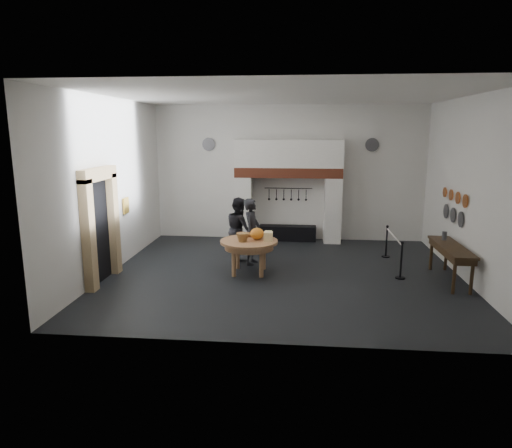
# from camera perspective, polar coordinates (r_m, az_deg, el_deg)

# --- Properties ---
(floor) EXTENTS (9.00, 8.00, 0.02)m
(floor) POSITION_cam_1_polar(r_m,az_deg,el_deg) (11.96, 3.44, -6.23)
(floor) COLOR black
(floor) RESTS_ON ground
(ceiling) EXTENTS (9.00, 8.00, 0.02)m
(ceiling) POSITION_cam_1_polar(r_m,az_deg,el_deg) (11.41, 3.72, 15.82)
(ceiling) COLOR silver
(ceiling) RESTS_ON wall_back
(wall_back) EXTENTS (9.00, 0.02, 4.50)m
(wall_back) POSITION_cam_1_polar(r_m,az_deg,el_deg) (15.44, 4.10, 6.36)
(wall_back) COLOR silver
(wall_back) RESTS_ON floor
(wall_front) EXTENTS (9.00, 0.02, 4.50)m
(wall_front) POSITION_cam_1_polar(r_m,az_deg,el_deg) (7.52, 2.50, 0.79)
(wall_front) COLOR silver
(wall_front) RESTS_ON floor
(wall_left) EXTENTS (0.02, 8.00, 4.50)m
(wall_left) POSITION_cam_1_polar(r_m,az_deg,el_deg) (12.46, -17.66, 4.58)
(wall_left) COLOR silver
(wall_left) RESTS_ON floor
(wall_right) EXTENTS (0.02, 8.00, 4.50)m
(wall_right) POSITION_cam_1_polar(r_m,az_deg,el_deg) (12.18, 25.30, 3.86)
(wall_right) COLOR silver
(wall_right) RESTS_ON floor
(chimney_pier_left) EXTENTS (0.55, 0.70, 2.15)m
(chimney_pier_left) POSITION_cam_1_polar(r_m,az_deg,el_deg) (15.36, -1.51, 1.93)
(chimney_pier_left) COLOR silver
(chimney_pier_left) RESTS_ON floor
(chimney_pier_right) EXTENTS (0.55, 0.70, 2.15)m
(chimney_pier_right) POSITION_cam_1_polar(r_m,az_deg,el_deg) (15.28, 9.54, 1.73)
(chimney_pier_right) COLOR silver
(chimney_pier_right) RESTS_ON floor
(hearth_brick_band) EXTENTS (3.50, 0.72, 0.32)m
(hearth_brick_band) POSITION_cam_1_polar(r_m,az_deg,el_deg) (15.09, 4.07, 6.46)
(hearth_brick_band) COLOR #9E442B
(hearth_brick_band) RESTS_ON chimney_pier_left
(chimney_hood) EXTENTS (3.50, 0.70, 0.90)m
(chimney_hood) POSITION_cam_1_polar(r_m,az_deg,el_deg) (15.05, 4.10, 8.78)
(chimney_hood) COLOR silver
(chimney_hood) RESTS_ON hearth_brick_band
(iron_range) EXTENTS (1.90, 0.45, 0.50)m
(iron_range) POSITION_cam_1_polar(r_m,az_deg,el_deg) (15.48, 3.97, -1.13)
(iron_range) COLOR black
(iron_range) RESTS_ON floor
(utensil_rail) EXTENTS (1.60, 0.02, 0.02)m
(utensil_rail) POSITION_cam_1_polar(r_m,az_deg,el_deg) (15.42, 4.07, 4.48)
(utensil_rail) COLOR black
(utensil_rail) RESTS_ON wall_back
(door_recess) EXTENTS (0.04, 1.10, 2.50)m
(door_recess) POSITION_cam_1_polar(r_m,az_deg,el_deg) (11.70, -19.12, -0.92)
(door_recess) COLOR black
(door_recess) RESTS_ON floor
(door_jamb_near) EXTENTS (0.22, 0.30, 2.60)m
(door_jamb_near) POSITION_cam_1_polar(r_m,az_deg,el_deg) (11.04, -20.20, -1.46)
(door_jamb_near) COLOR tan
(door_jamb_near) RESTS_ON floor
(door_jamb_far) EXTENTS (0.22, 0.30, 2.60)m
(door_jamb_far) POSITION_cam_1_polar(r_m,az_deg,el_deg) (12.28, -17.41, 0.00)
(door_jamb_far) COLOR tan
(door_jamb_far) RESTS_ON floor
(door_lintel) EXTENTS (0.22, 1.70, 0.30)m
(door_lintel) POSITION_cam_1_polar(r_m,az_deg,el_deg) (11.46, -19.17, 5.92)
(door_lintel) COLOR tan
(door_lintel) RESTS_ON door_jamb_near
(wall_plaque) EXTENTS (0.05, 0.34, 0.44)m
(wall_plaque) POSITION_cam_1_polar(r_m,az_deg,el_deg) (13.26, -15.94, 2.23)
(wall_plaque) COLOR gold
(wall_plaque) RESTS_ON wall_left
(work_table) EXTENTS (1.76, 1.76, 0.07)m
(work_table) POSITION_cam_1_polar(r_m,az_deg,el_deg) (11.80, -0.87, -2.21)
(work_table) COLOR #A8724F
(work_table) RESTS_ON floor
(pumpkin) EXTENTS (0.36, 0.36, 0.31)m
(pumpkin) POSITION_cam_1_polar(r_m,az_deg,el_deg) (11.83, 0.14, -1.23)
(pumpkin) COLOR orange
(pumpkin) RESTS_ON work_table
(cheese_block_big) EXTENTS (0.22, 0.22, 0.24)m
(cheese_block_big) POSITION_cam_1_polar(r_m,az_deg,el_deg) (11.67, 1.54, -1.59)
(cheese_block_big) COLOR #FDDF97
(cheese_block_big) RESTS_ON work_table
(cheese_block_small) EXTENTS (0.18, 0.18, 0.20)m
(cheese_block_small) POSITION_cam_1_polar(r_m,az_deg,el_deg) (11.96, 1.54, -1.35)
(cheese_block_small) COLOR #D1C17D
(cheese_block_small) RESTS_ON work_table
(wicker_basket) EXTENTS (0.38, 0.38, 0.22)m
(wicker_basket) POSITION_cam_1_polar(r_m,az_deg,el_deg) (11.63, -1.69, -1.68)
(wicker_basket) COLOR #A27B3B
(wicker_basket) RESTS_ON work_table
(bread_loaf) EXTENTS (0.31, 0.18, 0.13)m
(bread_loaf) POSITION_cam_1_polar(r_m,az_deg,el_deg) (12.12, -1.16, -1.35)
(bread_loaf) COLOR #A17639
(bread_loaf) RESTS_ON work_table
(visitor_near) EXTENTS (0.56, 0.74, 1.84)m
(visitor_near) POSITION_cam_1_polar(r_m,az_deg,el_deg) (12.59, -0.53, -0.95)
(visitor_near) COLOR black
(visitor_near) RESTS_ON floor
(visitor_far) EXTENTS (0.98, 1.08, 1.81)m
(visitor_far) POSITION_cam_1_polar(r_m,az_deg,el_deg) (13.02, -2.10, -0.60)
(visitor_far) COLOR black
(visitor_far) RESTS_ON floor
(side_table) EXTENTS (0.55, 2.20, 0.06)m
(side_table) POSITION_cam_1_polar(r_m,az_deg,el_deg) (12.12, 23.24, -2.65)
(side_table) COLOR #342213
(side_table) RESTS_ON floor
(pewter_jug) EXTENTS (0.12, 0.12, 0.22)m
(pewter_jug) POSITION_cam_1_polar(r_m,az_deg,el_deg) (12.64, 22.48, -1.38)
(pewter_jug) COLOR #4E4F53
(pewter_jug) RESTS_ON side_table
(copper_pan_a) EXTENTS (0.03, 0.34, 0.34)m
(copper_pan_a) POSITION_cam_1_polar(r_m,az_deg,el_deg) (12.39, 24.70, 2.62)
(copper_pan_a) COLOR #C6662D
(copper_pan_a) RESTS_ON wall_right
(copper_pan_b) EXTENTS (0.03, 0.32, 0.32)m
(copper_pan_b) POSITION_cam_1_polar(r_m,az_deg,el_deg) (12.91, 23.92, 3.01)
(copper_pan_b) COLOR #C6662D
(copper_pan_b) RESTS_ON wall_right
(copper_pan_c) EXTENTS (0.03, 0.30, 0.30)m
(copper_pan_c) POSITION_cam_1_polar(r_m,az_deg,el_deg) (13.42, 23.19, 3.36)
(copper_pan_c) COLOR #C6662D
(copper_pan_c) RESTS_ON wall_right
(copper_pan_d) EXTENTS (0.03, 0.28, 0.28)m
(copper_pan_d) POSITION_cam_1_polar(r_m,az_deg,el_deg) (13.94, 22.52, 3.69)
(copper_pan_d) COLOR #C6662D
(copper_pan_d) RESTS_ON wall_right
(pewter_plate_left) EXTENTS (0.03, 0.40, 0.40)m
(pewter_plate_left) POSITION_cam_1_polar(r_m,az_deg,el_deg) (12.65, 24.22, 0.53)
(pewter_plate_left) COLOR #4C4C51
(pewter_plate_left) RESTS_ON wall_right
(pewter_plate_mid) EXTENTS (0.03, 0.40, 0.40)m
(pewter_plate_mid) POSITION_cam_1_polar(r_m,az_deg,el_deg) (13.21, 23.40, 1.03)
(pewter_plate_mid) COLOR #4C4C51
(pewter_plate_mid) RESTS_ON wall_right
(pewter_plate_right) EXTENTS (0.03, 0.40, 0.40)m
(pewter_plate_right) POSITION_cam_1_polar(r_m,az_deg,el_deg) (13.78, 22.66, 1.49)
(pewter_plate_right) COLOR #4C4C51
(pewter_plate_right) RESTS_ON wall_right
(pewter_plate_back_left) EXTENTS (0.44, 0.03, 0.44)m
(pewter_plate_back_left) POSITION_cam_1_polar(r_m,az_deg,el_deg) (15.65, -5.93, 9.88)
(pewter_plate_back_left) COLOR #4C4C51
(pewter_plate_back_left) RESTS_ON wall_back
(pewter_plate_back_right) EXTENTS (0.44, 0.03, 0.44)m
(pewter_plate_back_right) POSITION_cam_1_polar(r_m,az_deg,el_deg) (15.51, 14.31, 9.57)
(pewter_plate_back_right) COLOR #4C4C51
(pewter_plate_back_right) RESTS_ON wall_back
(barrier_post_near) EXTENTS (0.05, 0.05, 0.90)m
(barrier_post_near) POSITION_cam_1_polar(r_m,az_deg,el_deg) (12.01, 17.69, -4.45)
(barrier_post_near) COLOR black
(barrier_post_near) RESTS_ON floor
(barrier_post_far) EXTENTS (0.05, 0.05, 0.90)m
(barrier_post_far) POSITION_cam_1_polar(r_m,az_deg,el_deg) (13.90, 16.00, -2.19)
(barrier_post_far) COLOR black
(barrier_post_far) RESTS_ON floor
(barrier_rope) EXTENTS (0.04, 2.00, 0.04)m
(barrier_rope) POSITION_cam_1_polar(r_m,az_deg,el_deg) (12.86, 16.89, -1.51)
(barrier_rope) COLOR silver
(barrier_rope) RESTS_ON barrier_post_near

